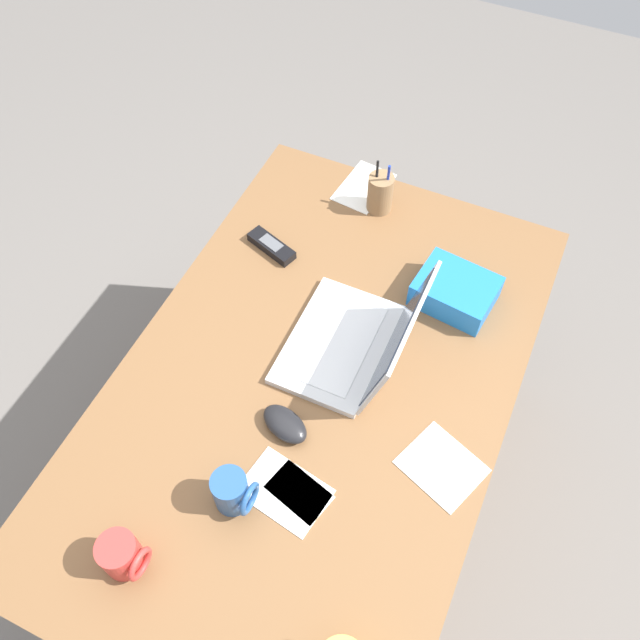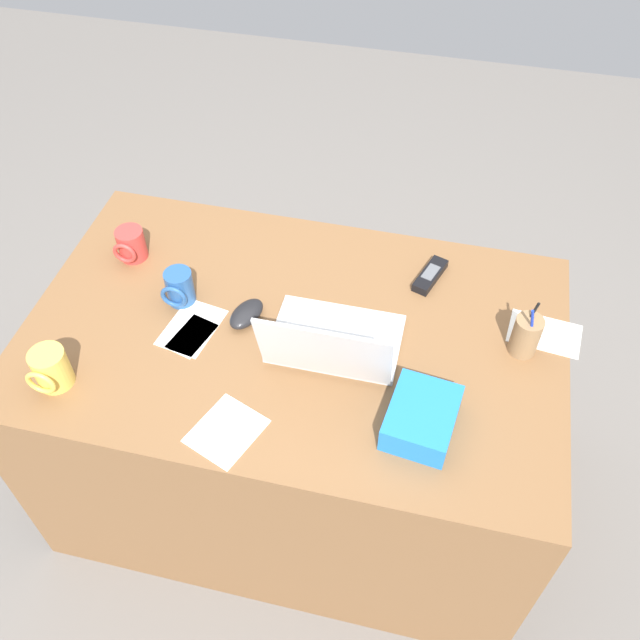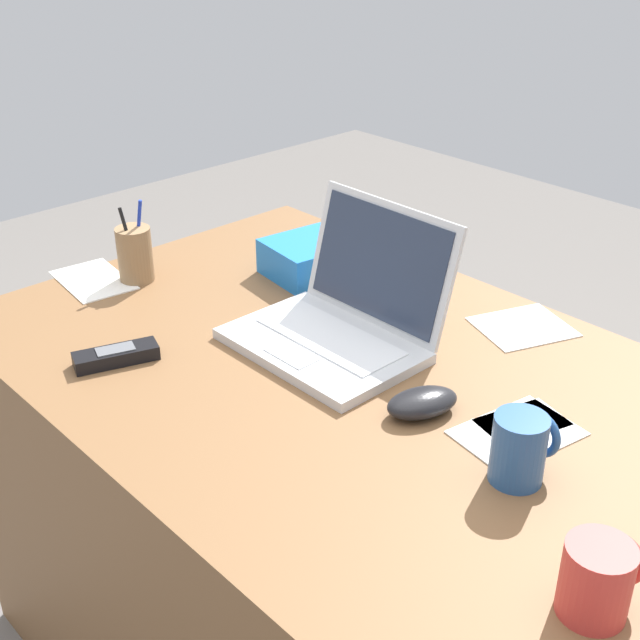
{
  "view_description": "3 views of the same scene",
  "coord_description": "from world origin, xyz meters",
  "px_view_note": "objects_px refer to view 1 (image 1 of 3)",
  "views": [
    {
      "loc": [
        0.67,
        0.32,
        2.08
      ],
      "look_at": [
        -0.1,
        -0.03,
        0.85
      ],
      "focal_mm": 37.67,
      "sensor_mm": 36.0,
      "label": 1
    },
    {
      "loc": [
        -0.33,
        1.1,
        2.08
      ],
      "look_at": [
        -0.06,
        -0.02,
        0.79
      ],
      "focal_mm": 38.6,
      "sensor_mm": 36.0,
      "label": 2
    },
    {
      "loc": [
        0.8,
        -0.84,
        1.47
      ],
      "look_at": [
        -0.06,
        -0.04,
        0.85
      ],
      "focal_mm": 47.73,
      "sensor_mm": 36.0,
      "label": 3
    }
  ],
  "objects_px": {
    "coffee_mug_white": "(122,555)",
    "pen_holder": "(380,193)",
    "laptop": "(357,342)",
    "cordless_phone": "(271,246)",
    "snack_bag": "(455,291)",
    "coffee_mug_tall": "(233,492)",
    "computer_mouse": "(285,424)"
  },
  "relations": [
    {
      "from": "computer_mouse",
      "to": "coffee_mug_white",
      "type": "bearing_deg",
      "value": -2.82
    },
    {
      "from": "laptop",
      "to": "snack_bag",
      "type": "distance_m",
      "value": 0.29
    },
    {
      "from": "laptop",
      "to": "coffee_mug_white",
      "type": "xyz_separation_m",
      "value": [
        0.62,
        -0.22,
        -0.0
      ]
    },
    {
      "from": "coffee_mug_tall",
      "to": "computer_mouse",
      "type": "bearing_deg",
      "value": 173.38
    },
    {
      "from": "pen_holder",
      "to": "laptop",
      "type": "bearing_deg",
      "value": 15.02
    },
    {
      "from": "cordless_phone",
      "to": "pen_holder",
      "type": "xyz_separation_m",
      "value": [
        -0.25,
        0.2,
        0.04
      ]
    },
    {
      "from": "pen_holder",
      "to": "snack_bag",
      "type": "bearing_deg",
      "value": 52.59
    },
    {
      "from": "coffee_mug_white",
      "to": "pen_holder",
      "type": "bearing_deg",
      "value": 174.95
    },
    {
      "from": "coffee_mug_white",
      "to": "pen_holder",
      "type": "height_order",
      "value": "pen_holder"
    },
    {
      "from": "cordless_phone",
      "to": "snack_bag",
      "type": "height_order",
      "value": "snack_bag"
    },
    {
      "from": "coffee_mug_white",
      "to": "cordless_phone",
      "type": "height_order",
      "value": "coffee_mug_white"
    },
    {
      "from": "snack_bag",
      "to": "coffee_mug_tall",
      "type": "bearing_deg",
      "value": -20.22
    },
    {
      "from": "snack_bag",
      "to": "laptop",
      "type": "bearing_deg",
      "value": -33.56
    },
    {
      "from": "coffee_mug_white",
      "to": "coffee_mug_tall",
      "type": "bearing_deg",
      "value": 145.94
    },
    {
      "from": "laptop",
      "to": "snack_bag",
      "type": "height_order",
      "value": "laptop"
    },
    {
      "from": "cordless_phone",
      "to": "pen_holder",
      "type": "distance_m",
      "value": 0.33
    },
    {
      "from": "pen_holder",
      "to": "cordless_phone",
      "type": "bearing_deg",
      "value": -38.18
    },
    {
      "from": "cordless_phone",
      "to": "snack_bag",
      "type": "xyz_separation_m",
      "value": [
        -0.04,
        0.48,
        0.02
      ]
    },
    {
      "from": "laptop",
      "to": "coffee_mug_tall",
      "type": "relative_size",
      "value": 3.29
    },
    {
      "from": "snack_bag",
      "to": "cordless_phone",
      "type": "bearing_deg",
      "value": -85.48
    },
    {
      "from": "cordless_phone",
      "to": "snack_bag",
      "type": "distance_m",
      "value": 0.48
    },
    {
      "from": "laptop",
      "to": "cordless_phone",
      "type": "distance_m",
      "value": 0.38
    },
    {
      "from": "laptop",
      "to": "coffee_mug_tall",
      "type": "xyz_separation_m",
      "value": [
        0.43,
        -0.09,
        0.0
      ]
    },
    {
      "from": "cordless_phone",
      "to": "coffee_mug_white",
      "type": "bearing_deg",
      "value": 7.2
    },
    {
      "from": "coffee_mug_white",
      "to": "pen_holder",
      "type": "relative_size",
      "value": 0.55
    },
    {
      "from": "laptop",
      "to": "pen_holder",
      "type": "distance_m",
      "value": 0.47
    },
    {
      "from": "coffee_mug_white",
      "to": "cordless_phone",
      "type": "distance_m",
      "value": 0.83
    },
    {
      "from": "computer_mouse",
      "to": "cordless_phone",
      "type": "xyz_separation_m",
      "value": [
        -0.44,
        -0.26,
        -0.01
      ]
    },
    {
      "from": "computer_mouse",
      "to": "coffee_mug_white",
      "type": "distance_m",
      "value": 0.41
    },
    {
      "from": "coffee_mug_white",
      "to": "pen_holder",
      "type": "xyz_separation_m",
      "value": [
        -1.08,
        0.1,
        0.01
      ]
    },
    {
      "from": "coffee_mug_tall",
      "to": "pen_holder",
      "type": "height_order",
      "value": "pen_holder"
    },
    {
      "from": "computer_mouse",
      "to": "pen_holder",
      "type": "distance_m",
      "value": 0.7
    }
  ]
}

